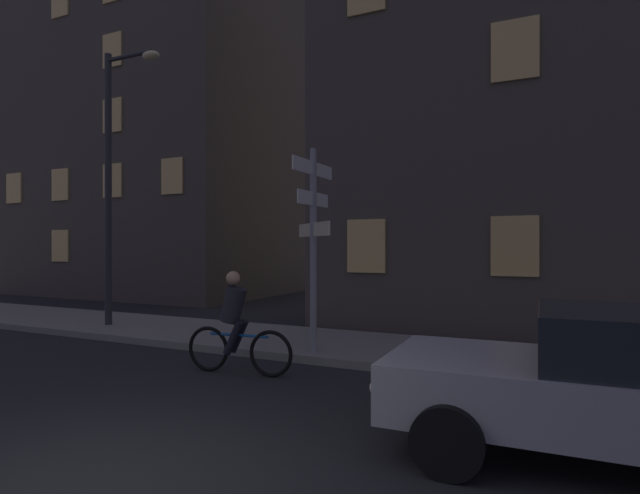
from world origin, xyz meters
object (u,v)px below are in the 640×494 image
(street_lamp, at_px, (115,165))
(car_near_right, at_px, (623,385))
(signpost, at_px, (313,231))
(cyclist, at_px, (236,326))

(street_lamp, relative_size, car_near_right, 1.52)
(signpost, bearing_deg, car_near_right, -31.03)
(street_lamp, relative_size, cyclist, 3.53)
(car_near_right, height_order, cyclist, cyclist)
(signpost, xyz_separation_m, street_lamp, (-5.51, 0.60, 1.64))
(car_near_right, distance_m, cyclist, 5.25)
(signpost, distance_m, cyclist, 2.20)
(car_near_right, xyz_separation_m, cyclist, (-5.11, 1.24, -0.00))
(street_lamp, height_order, cyclist, street_lamp)
(signpost, height_order, cyclist, signpost)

